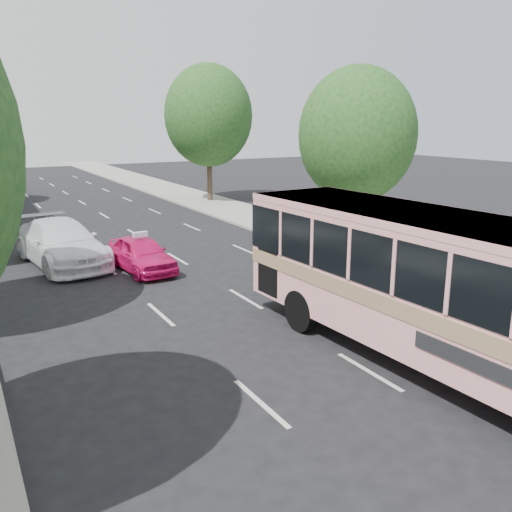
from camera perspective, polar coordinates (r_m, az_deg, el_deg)
ground at (r=13.98m, az=3.17°, el=-9.79°), size 120.00×120.00×0.00m
sidewalk_right at (r=34.84m, az=-2.82°, el=4.93°), size 4.00×90.00×0.12m
tree_right_near at (r=24.40m, az=10.85°, el=12.86°), size 5.10×5.10×7.95m
tree_right_far at (r=38.18m, az=-4.90°, el=14.85°), size 6.00×6.00×9.35m
pink_bus at (r=13.01m, az=18.36°, el=-1.93°), size 3.39×11.34×3.58m
pink_taxi at (r=21.17m, az=-11.98°, el=0.23°), size 1.90×4.07×1.35m
white_pickup at (r=22.94m, az=-19.77°, el=1.29°), size 3.17×6.30×1.75m
taxi_roof_sign at (r=21.00m, az=-12.09°, el=2.26°), size 0.56×0.22×0.18m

